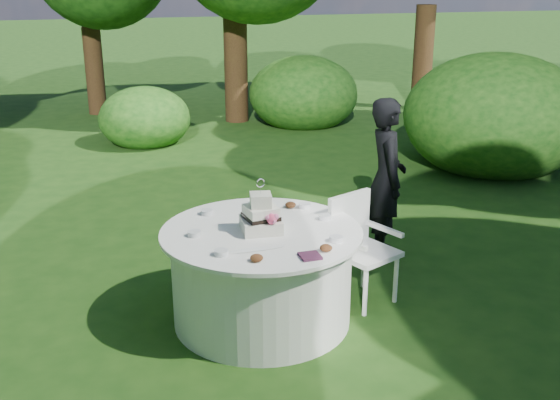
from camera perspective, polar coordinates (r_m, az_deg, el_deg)
The scene contains 9 objects.
ground at distance 5.36m, azimuth -1.56°, elevation -10.31°, with size 80.00×80.00×0.00m, color #193C10.
napkins at distance 4.56m, azimuth 2.64°, elevation -4.90°, with size 0.14×0.14×0.02m, color #4A2039.
feather_plume at distance 4.67m, azimuth -2.36°, elevation -4.35°, with size 0.48×0.07×0.01m, color white.
guest at distance 6.34m, azimuth 9.23°, elevation 1.85°, with size 0.57×0.37×1.56m, color black.
table at distance 5.18m, azimuth -1.60°, elevation -6.57°, with size 1.56×1.56×0.77m.
cake at distance 4.98m, azimuth -1.65°, elevation -1.49°, with size 0.32×0.32×0.42m.
chair at distance 5.52m, azimuth 6.85°, elevation -3.54°, with size 0.59×0.59×0.91m.
votives at distance 5.06m, azimuth -1.27°, elevation -2.24°, with size 1.16×0.95×0.04m.
petal_cups at distance 4.88m, azimuth 1.00°, elevation -3.04°, with size 0.65×1.06×0.05m.
Camera 1 is at (-1.24, -4.51, 2.62)m, focal length 42.00 mm.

